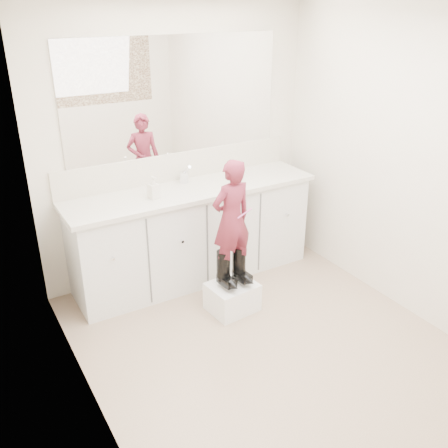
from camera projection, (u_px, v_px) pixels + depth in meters
floor at (268, 345)px, 3.80m from camera, size 3.00×3.00×0.00m
ceiling at (284, 0)px, 2.80m from camera, size 3.00×3.00×0.00m
wall_back at (177, 146)px, 4.47m from camera, size 2.60×0.00×2.60m
wall_left at (79, 244)px, 2.70m from camera, size 0.00×3.00×3.00m
wall_right at (410, 168)px, 3.90m from camera, size 0.00×3.00×3.00m
vanity_cabinet at (193, 235)px, 4.58m from camera, size 2.20×0.55×0.85m
countertop at (193, 190)px, 4.38m from camera, size 2.28×0.58×0.04m
backsplash at (178, 166)px, 4.54m from camera, size 2.28×0.03×0.25m
mirror at (175, 96)px, 4.28m from camera, size 2.00×0.02×1.00m
faucet at (184, 177)px, 4.48m from camera, size 0.08×0.08×0.10m
cup at (235, 173)px, 4.57m from camera, size 0.12×0.12×0.11m
soap_bottle at (153, 187)px, 4.12m from camera, size 0.10×0.10×0.18m
step_stool at (232, 297)px, 4.19m from camera, size 0.41×0.35×0.24m
boot_left at (223, 269)px, 4.05m from camera, size 0.14×0.22×0.32m
boot_right at (239, 264)px, 4.12m from camera, size 0.14×0.22×0.32m
toddler at (232, 219)px, 3.91m from camera, size 0.37×0.26×0.97m
toothbrush at (245, 213)px, 3.85m from camera, size 0.14×0.02×0.06m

